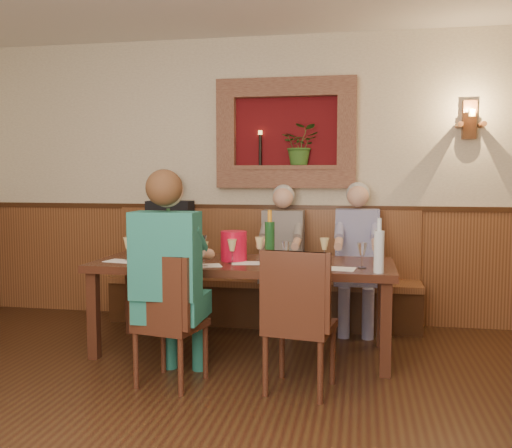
{
  "coord_description": "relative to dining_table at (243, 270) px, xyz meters",
  "views": [
    {
      "loc": [
        0.93,
        -2.61,
        1.44
      ],
      "look_at": [
        0.1,
        1.9,
        1.05
      ],
      "focal_mm": 40.0,
      "sensor_mm": 36.0,
      "label": 1
    }
  ],
  "objects": [
    {
      "name": "tasting_sheet_b",
      "position": [
        0.06,
        -0.09,
        0.08
      ],
      "size": [
        0.28,
        0.22,
        0.0
      ],
      "primitive_type": "cube",
      "rotation": [
        0.0,
        0.0,
        0.2
      ],
      "color": "white",
      "rests_on": "dining_table"
    },
    {
      "name": "person_bench_mid",
      "position": [
        0.2,
        0.84,
        -0.12
      ],
      "size": [
        0.39,
        0.48,
        1.36
      ],
      "color": "#56504F",
      "rests_on": "ground"
    },
    {
      "name": "tasting_sheet_c",
      "position": [
        0.77,
        -0.24,
        0.08
      ],
      "size": [
        0.28,
        0.21,
        0.0
      ],
      "primitive_type": "cube",
      "rotation": [
        0.0,
        0.0,
        -0.11
      ],
      "color": "white",
      "rests_on": "dining_table"
    },
    {
      "name": "wine_bottle_green_b",
      "position": [
        -0.65,
        0.08,
        0.25
      ],
      "size": [
        0.1,
        0.1,
        0.42
      ],
      "rotation": [
        0.0,
        0.0,
        -0.3
      ],
      "color": "#19471E",
      "rests_on": "dining_table"
    },
    {
      "name": "chair_near_right",
      "position": [
        0.54,
        -0.76,
        -0.39
      ],
      "size": [
        0.49,
        0.49,
        0.97
      ],
      "rotation": [
        0.0,
        0.0,
        -0.16
      ],
      "color": "black",
      "rests_on": "ground"
    },
    {
      "name": "wine_bottle_green_a",
      "position": [
        0.24,
        -0.1,
        0.25
      ],
      "size": [
        0.1,
        0.1,
        0.42
      ],
      "rotation": [
        0.0,
        0.0,
        0.43
      ],
      "color": "#19471E",
      "rests_on": "dining_table"
    },
    {
      "name": "wine_glass_3",
      "position": [
        0.65,
        0.11,
        0.17
      ],
      "size": [
        0.08,
        0.08,
        0.19
      ],
      "primitive_type": null,
      "color": "#EDD88D",
      "rests_on": "dining_table"
    },
    {
      "name": "wainscoting",
      "position": [
        0.0,
        -1.85,
        -0.09
      ],
      "size": [
        6.02,
        6.02,
        1.15
      ],
      "color": "#573018",
      "rests_on": "ground"
    },
    {
      "name": "wine_glass_2",
      "position": [
        0.95,
        -0.17,
        0.17
      ],
      "size": [
        0.08,
        0.08,
        0.19
      ],
      "primitive_type": null,
      "color": "white",
      "rests_on": "dining_table"
    },
    {
      "name": "room_shell",
      "position": [
        0.0,
        -1.85,
        1.21
      ],
      "size": [
        6.04,
        6.04,
        2.82
      ],
      "color": "#C3B394",
      "rests_on": "ground"
    },
    {
      "name": "water_bottle",
      "position": [
        1.06,
        -0.36,
        0.24
      ],
      "size": [
        0.07,
        0.07,
        0.39
      ],
      "rotation": [
        0.0,
        0.0,
        -0.01
      ],
      "color": "silver",
      "rests_on": "dining_table"
    },
    {
      "name": "chair_near_left",
      "position": [
        -0.35,
        -0.79,
        -0.41
      ],
      "size": [
        0.48,
        0.48,
        0.92
      ],
      "rotation": [
        0.0,
        0.0,
        -0.21
      ],
      "color": "black",
      "rests_on": "ground"
    },
    {
      "name": "wine_glass_9",
      "position": [
        -0.54,
        -0.26,
        0.17
      ],
      "size": [
        0.08,
        0.08,
        0.19
      ],
      "primitive_type": null,
      "color": "#EDD88D",
      "rests_on": "dining_table"
    },
    {
      "name": "person_bench_left",
      "position": [
        -0.93,
        0.84,
        -0.07
      ],
      "size": [
        0.44,
        0.54,
        1.47
      ],
      "color": "black",
      "rests_on": "ground"
    },
    {
      "name": "tasting_sheet_a",
      "position": [
        -0.97,
        -0.17,
        0.08
      ],
      "size": [
        0.27,
        0.22,
        0.0
      ],
      "primitive_type": "cube",
      "rotation": [
        0.0,
        0.0,
        -0.19
      ],
      "color": "white",
      "rests_on": "dining_table"
    },
    {
      "name": "person_chair_front",
      "position": [
        -0.34,
        -0.78,
        -0.06
      ],
      "size": [
        0.44,
        0.55,
        1.48
      ],
      "color": "#1B5961",
      "rests_on": "ground"
    },
    {
      "name": "tasting_sheet_d",
      "position": [
        -0.24,
        -0.28,
        0.08
      ],
      "size": [
        0.3,
        0.26,
        0.0
      ],
      "primitive_type": "cube",
      "rotation": [
        0.0,
        0.0,
        0.4
      ],
      "color": "white",
      "rests_on": "dining_table"
    },
    {
      "name": "bench",
      "position": [
        0.0,
        0.94,
        -0.35
      ],
      "size": [
        3.0,
        0.45,
        1.11
      ],
      "color": "#381E0F",
      "rests_on": "ground"
    },
    {
      "name": "wall_niche",
      "position": [
        0.24,
        1.09,
        1.13
      ],
      "size": [
        1.36,
        0.3,
        1.06
      ],
      "color": "#580C10",
      "rests_on": "ground"
    },
    {
      "name": "wine_glass_0",
      "position": [
        -0.06,
        -0.1,
        0.17
      ],
      "size": [
        0.08,
        0.08,
        0.19
      ],
      "primitive_type": null,
      "color": "#EDD88D",
      "rests_on": "dining_table"
    },
    {
      "name": "wall_sconce",
      "position": [
        1.9,
        1.08,
        1.27
      ],
      "size": [
        0.25,
        0.2,
        0.35
      ],
      "color": "#573018",
      "rests_on": "ground"
    },
    {
      "name": "wine_glass_8",
      "position": [
        0.37,
        -0.18,
        0.17
      ],
      "size": [
        0.08,
        0.08,
        0.19
      ],
      "primitive_type": null,
      "color": "white",
      "rests_on": "dining_table"
    },
    {
      "name": "wine_glass_5",
      "position": [
        -0.93,
        -0.12,
        0.17
      ],
      "size": [
        0.08,
        0.08,
        0.19
      ],
      "primitive_type": null,
      "color": "#EDD88D",
      "rests_on": "dining_table"
    },
    {
      "name": "wine_glass_1",
      "position": [
        0.12,
        0.09,
        0.17
      ],
      "size": [
        0.08,
        0.08,
        0.19
      ],
      "primitive_type": null,
      "color": "#EDD88D",
      "rests_on": "dining_table"
    },
    {
      "name": "dining_table",
      "position": [
        0.0,
        0.0,
        0.0
      ],
      "size": [
        2.4,
        0.9,
        0.75
      ],
      "color": "black",
      "rests_on": "ground"
    },
    {
      "name": "wine_glass_6",
      "position": [
        -0.38,
        0.15,
        0.17
      ],
      "size": [
        0.08,
        0.08,
        0.19
      ],
      "primitive_type": null,
      "color": "white",
      "rests_on": "dining_table"
    },
    {
      "name": "spittoon_bucket",
      "position": [
        -0.08,
        0.02,
        0.2
      ],
      "size": [
        0.22,
        0.22,
        0.24
      ],
      "primitive_type": "cylinder",
      "rotation": [
        0.0,
        0.0,
        0.02
      ],
      "color": "red",
      "rests_on": "dining_table"
    },
    {
      "name": "wine_glass_7",
      "position": [
        -0.24,
        -0.31,
        0.17
      ],
      "size": [
        0.08,
        0.08,
        0.19
      ],
      "primitive_type": null,
      "color": "#EDD88D",
      "rests_on": "dining_table"
    },
    {
      "name": "wine_glass_4",
      "position": [
        -0.8,
        0.09,
        0.17
      ],
      "size": [
        0.08,
        0.08,
        0.19
      ],
      "primitive_type": null,
      "color": "white",
      "rests_on": "dining_table"
    },
    {
      "name": "person_bench_right",
      "position": [
        0.9,
        0.84,
        -0.11
      ],
      "size": [
        0.4,
        0.49,
        1.38
      ],
      "color": "navy",
      "rests_on": "ground"
    }
  ]
}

